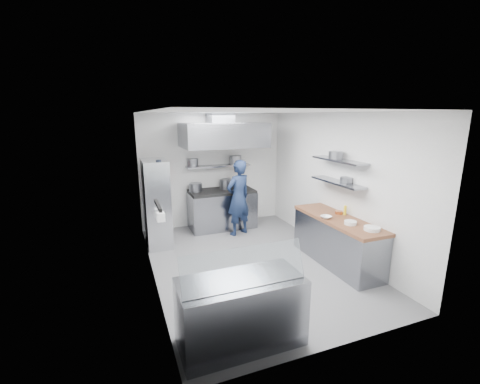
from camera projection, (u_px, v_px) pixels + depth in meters
name	position (u px, v px, depth m)	size (l,w,h in m)	color
floor	(251.00, 262.00, 6.14)	(5.00, 5.00, 0.00)	slate
ceiling	(253.00, 112.00, 5.49)	(5.00, 5.00, 0.00)	silver
wall_back	(213.00, 170.00, 8.08)	(3.60, 0.02, 2.80)	white
wall_front	(341.00, 239.00, 3.55)	(3.60, 0.02, 2.80)	white
wall_left	(150.00, 200.00, 5.18)	(5.00, 0.02, 2.80)	white
wall_right	(334.00, 184.00, 6.45)	(5.00, 0.02, 2.80)	white
gas_range	(222.00, 210.00, 7.97)	(1.60, 0.80, 0.90)	gray
cooktop	(222.00, 191.00, 7.86)	(1.57, 0.78, 0.06)	black
stock_pot_left	(196.00, 187.00, 7.69)	(0.31, 0.31, 0.20)	slate
stock_pot_mid	(226.00, 184.00, 7.97)	(0.33, 0.33, 0.24)	slate
stock_pot_right	(240.00, 186.00, 7.89)	(0.24, 0.24, 0.16)	slate
over_range_shelf	(218.00, 166.00, 7.94)	(1.60, 0.30, 0.04)	gray
shelf_pot_a	(193.00, 162.00, 7.81)	(0.27, 0.27, 0.18)	slate
shelf_pot_b	(236.00, 160.00, 8.04)	(0.29, 0.29, 0.22)	slate
extractor_hood	(223.00, 135.00, 7.39)	(1.90, 1.15, 0.55)	gray
hood_duct	(220.00, 118.00, 7.50)	(0.55, 0.55, 0.24)	slate
red_firebox	(163.00, 173.00, 7.58)	(0.22, 0.10, 0.26)	#AB0D1D
chef	(238.00, 198.00, 7.41)	(0.64, 0.42, 1.77)	#15213F
wire_rack	(156.00, 203.00, 6.81)	(0.50, 0.90, 1.85)	silver
rack_bin_a	(161.00, 217.00, 6.29)	(0.15, 0.19, 0.17)	white
rack_bin_b	(157.00, 188.00, 6.50)	(0.16, 0.20, 0.18)	yellow
rack_jar	(159.00, 164.00, 6.30)	(0.10, 0.10, 0.18)	black
knife_strip	(158.00, 205.00, 4.34)	(0.04, 0.55, 0.05)	black
prep_counter_base	(336.00, 242.00, 6.02)	(0.62, 2.00, 0.84)	gray
prep_counter_top	(338.00, 219.00, 5.91)	(0.65, 2.04, 0.06)	brown
plate_stack_a	(372.00, 229.00, 5.25)	(0.26, 0.26, 0.06)	white
plate_stack_b	(350.00, 223.00, 5.54)	(0.21, 0.21, 0.06)	white
copper_pan	(339.00, 212.00, 6.13)	(0.14, 0.14, 0.06)	#C76E38
squeeze_bottle	(345.00, 210.00, 6.07)	(0.05, 0.05, 0.18)	yellow
mixing_bowl	(326.00, 217.00, 5.87)	(0.19, 0.19, 0.05)	white
wall_shelf_lower	(337.00, 182.00, 6.10)	(0.30, 1.30, 0.04)	gray
wall_shelf_upper	(339.00, 160.00, 6.00)	(0.30, 1.30, 0.04)	gray
shelf_pot_c	(346.00, 180.00, 5.97)	(0.23, 0.23, 0.10)	slate
shelf_pot_d	(336.00, 155.00, 6.03)	(0.26, 0.26, 0.14)	slate
display_case	(241.00, 312.00, 3.87)	(1.50, 0.70, 0.85)	gray
display_glass	(245.00, 267.00, 3.62)	(1.47, 0.02, 0.45)	silver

